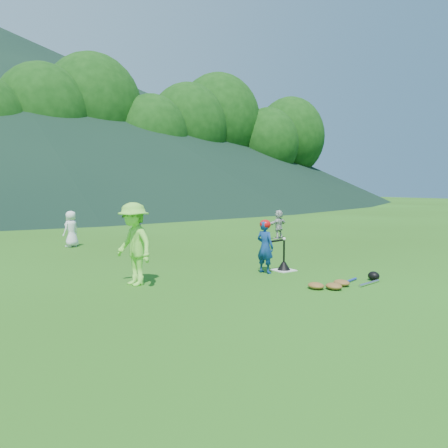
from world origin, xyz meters
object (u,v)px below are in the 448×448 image
batter_child (265,247)px  adult_coach (134,244)px  fielder_a (71,229)px  fielder_d (279,224)px  batting_tee (284,265)px  home_plate (284,270)px  fielder_b (135,224)px  equipment_pile (342,283)px

batter_child → adult_coach: size_ratio=0.72×
fielder_a → fielder_d: bearing=135.1°
batting_tee → home_plate: bearing=0.0°
fielder_a → batting_tee: 7.41m
fielder_a → fielder_b: 2.90m
fielder_d → batting_tee: 6.18m
fielder_a → equipment_pile: 9.07m
equipment_pile → adult_coach: bearing=145.0°
fielder_b → batting_tee: fielder_b is taller
fielder_d → adult_coach: bearing=17.9°
adult_coach → equipment_pile: size_ratio=0.91×
batter_child → batting_tee: (0.54, -0.03, -0.46)m
home_plate → adult_coach: bearing=171.3°
home_plate → fielder_b: fielder_b is taller
fielder_a → fielder_d: (6.99, -1.98, -0.05)m
home_plate → fielder_b: size_ratio=0.43×
fielder_d → home_plate: bearing=38.5°
home_plate → fielder_b: (-0.41, 7.91, 0.52)m
fielder_a → equipment_pile: (2.96, -8.55, -0.51)m
home_plate → fielder_a: size_ratio=0.39×
batter_child → fielder_b: 7.88m
fielder_b → fielder_a: bearing=4.3°
home_plate → batter_child: size_ratio=0.38×
adult_coach → fielder_a: size_ratio=1.41×
fielder_b → fielder_d: (4.34, -3.15, 0.00)m
home_plate → equipment_pile: (-0.09, -1.82, 0.06)m
adult_coach → batting_tee: (3.44, -0.52, -0.69)m
home_plate → fielder_d: (3.93, 4.75, 0.52)m
fielder_b → home_plate: bearing=73.4°
home_plate → batter_child: bearing=177.1°
fielder_a → fielder_d: 7.26m
fielder_d → batting_tee: fielder_d is taller
adult_coach → fielder_a: 6.23m
fielder_d → batting_tee: (-3.93, -4.75, -0.40)m
fielder_a → equipment_pile: bearing=80.0°
fielder_a → batting_tee: (3.06, -6.73, -0.45)m
batter_child → fielder_b: bearing=-15.1°
fielder_b → equipment_pile: 9.74m
batter_child → fielder_d: (4.47, 4.73, -0.06)m
adult_coach → batting_tee: adult_coach is taller
batting_tee → fielder_d: bearing=50.4°
batting_tee → equipment_pile: bearing=-93.0°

